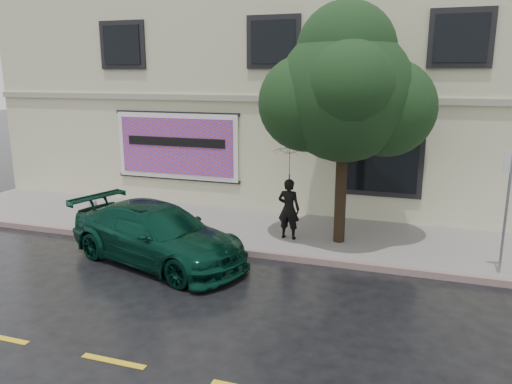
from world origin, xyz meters
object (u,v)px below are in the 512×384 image
(car, at_px, (157,234))
(pedestrian, at_px, (289,209))
(fire_hydrant, at_px, (93,213))
(street_tree, at_px, (345,95))

(car, xyz_separation_m, pedestrian, (2.57, 2.22, 0.26))
(car, relative_size, fire_hydrant, 5.39)
(car, height_order, street_tree, street_tree)
(fire_hydrant, bearing_deg, street_tree, 22.12)
(car, xyz_separation_m, fire_hydrant, (-2.76, 1.36, -0.11))
(car, bearing_deg, fire_hydrant, 81.39)
(street_tree, bearing_deg, fire_hydrant, -171.07)
(fire_hydrant, bearing_deg, car, -13.01)
(car, bearing_deg, pedestrian, -31.56)
(fire_hydrant, bearing_deg, pedestrian, 22.37)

